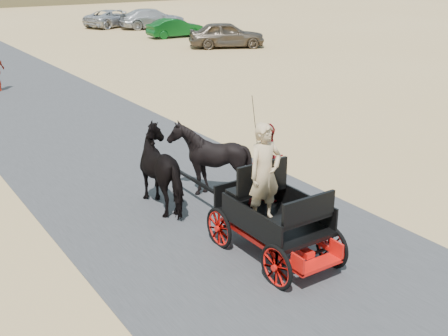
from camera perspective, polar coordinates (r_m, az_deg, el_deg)
ground at (r=9.95m, az=6.46°, el=-10.39°), size 140.00×140.00×0.00m
road at (r=9.95m, az=6.46°, el=-10.36°), size 6.00×140.00×0.01m
carriage at (r=10.26m, az=5.04°, el=-7.01°), size 1.30×2.40×0.72m
horse_left at (r=12.08m, az=-5.88°, el=-0.14°), size 0.91×2.01×1.70m
horse_right at (r=12.60m, az=-1.48°, el=0.85°), size 1.37×1.54×1.70m
driver_man at (r=9.66m, az=4.15°, el=-0.58°), size 0.66×0.43×1.80m
passenger_woman at (r=10.40m, az=4.45°, el=0.31°), size 0.77×0.60×1.58m
car_a at (r=34.62m, az=0.27°, el=13.40°), size 4.85×3.59×1.54m
car_b at (r=39.42m, az=-4.99°, el=14.00°), size 3.88×1.51×1.26m
car_c at (r=44.67m, az=-7.24°, el=14.83°), size 5.41×3.10×1.47m
car_d at (r=46.16m, az=-11.23°, el=14.70°), size 5.25×3.81×1.33m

